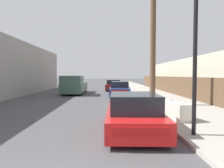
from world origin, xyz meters
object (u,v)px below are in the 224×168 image
car_parked_far (114,86)px  street_lamp (195,43)px  pickup_truck (74,85)px  utility_pole (153,23)px  discarded_fridge (174,110)px  parked_sports_car_red (133,114)px  car_parked_mid (120,89)px

car_parked_far → street_lamp: size_ratio=0.92×
pickup_truck → utility_pole: bearing=126.5°
discarded_fridge → street_lamp: (-0.17, -2.21, 2.35)m
discarded_fridge → car_parked_far: (-1.93, 16.10, 0.17)m
car_parked_far → street_lamp: 18.53m
parked_sports_car_red → pickup_truck: (-4.21, 13.20, 0.33)m
discarded_fridge → parked_sports_car_red: parked_sports_car_red is taller
utility_pole → street_lamp: bearing=-91.3°
car_parked_far → pickup_truck: pickup_truck is taller
parked_sports_car_red → discarded_fridge: bearing=37.5°
parked_sports_car_red → car_parked_mid: size_ratio=0.97×
car_parked_mid → pickup_truck: pickup_truck is taller
utility_pole → street_lamp: 6.41m
parked_sports_car_red → utility_pole: utility_pole is taller
discarded_fridge → car_parked_far: bearing=80.2°
discarded_fridge → car_parked_mid: (-1.62, 9.74, 0.17)m
car_parked_mid → car_parked_far: car_parked_far is taller
parked_sports_car_red → utility_pole: (1.81, 5.12, 4.37)m
pickup_truck → parked_sports_car_red: bearing=107.5°
car_parked_mid → car_parked_far: bearing=96.7°
car_parked_mid → utility_pole: bearing=-71.1°
car_parked_mid → discarded_fridge: bearing=-76.7°
car_parked_mid → pickup_truck: size_ratio=0.75×
car_parked_far → pickup_truck: 5.89m
car_parked_mid → street_lamp: (1.44, -11.95, 2.18)m
discarded_fridge → parked_sports_car_red: size_ratio=0.41×
parked_sports_car_red → car_parked_mid: car_parked_mid is taller
parked_sports_car_red → pickup_truck: pickup_truck is taller
parked_sports_car_red → car_parked_mid: 11.04m
discarded_fridge → pickup_truck: (-6.05, 11.91, 0.46)m
car_parked_mid → utility_pole: (1.58, -5.92, 4.33)m
discarded_fridge → car_parked_mid: bearing=82.8°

